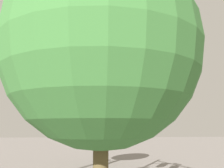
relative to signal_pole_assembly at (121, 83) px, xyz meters
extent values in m
cylinder|color=black|center=(-1.76, -0.60, -1.47)|extent=(0.20, 0.20, 6.53)
cylinder|color=black|center=(0.49, 0.14, 1.34)|extent=(4.53, 1.61, 0.14)
cylinder|color=black|center=(-0.75, -0.27, 0.84)|extent=(2.08, 0.75, 1.07)
cube|color=yellow|center=(-0.48, -0.18, 0.59)|extent=(0.41, 0.44, 1.10)
cube|color=black|center=(-0.42, -0.37, 0.59)|extent=(0.43, 0.17, 1.22)
sphere|color=maroon|center=(-0.53, 0.01, 0.93)|extent=(0.22, 0.22, 0.22)
cylinder|color=yellow|center=(-0.55, 0.07, 0.98)|extent=(0.26, 0.20, 0.23)
sphere|color=#FFFC14|center=(-0.53, 0.01, 0.59)|extent=(0.22, 0.22, 0.22)
cylinder|color=yellow|center=(-0.55, 0.07, 0.64)|extent=(0.26, 0.20, 0.23)
sphere|color=#0B621E|center=(-0.53, 0.01, 0.25)|extent=(0.22, 0.22, 0.22)
cylinder|color=yellow|center=(-0.55, 0.07, 0.30)|extent=(0.26, 0.20, 0.23)
cube|color=yellow|center=(0.81, 0.24, 0.59)|extent=(0.42, 0.44, 1.10)
cube|color=black|center=(0.87, 0.05, 0.59)|extent=(0.43, 0.18, 1.22)
sphere|color=maroon|center=(0.74, 0.43, 0.93)|extent=(0.22, 0.22, 0.22)
cylinder|color=yellow|center=(0.72, 0.49, 0.98)|extent=(0.26, 0.21, 0.23)
sphere|color=#FFFC14|center=(0.74, 0.43, 0.59)|extent=(0.22, 0.22, 0.22)
cylinder|color=yellow|center=(0.72, 0.49, 0.64)|extent=(0.26, 0.21, 0.23)
sphere|color=#0B621E|center=(0.74, 0.43, 0.25)|extent=(0.22, 0.22, 0.22)
cylinder|color=yellow|center=(0.72, 0.49, 0.30)|extent=(0.26, 0.21, 0.23)
cube|color=yellow|center=(2.09, 0.66, 0.59)|extent=(0.42, 0.45, 1.10)
cube|color=black|center=(2.16, 0.48, 0.59)|extent=(0.43, 0.19, 1.22)
sphere|color=maroon|center=(2.02, 0.85, 0.93)|extent=(0.22, 0.22, 0.22)
cylinder|color=yellow|center=(2.00, 0.91, 0.98)|extent=(0.27, 0.21, 0.23)
sphere|color=#FFFC14|center=(2.02, 0.85, 0.59)|extent=(0.22, 0.22, 0.22)
cylinder|color=yellow|center=(2.00, 0.91, 0.64)|extent=(0.27, 0.21, 0.23)
sphere|color=#0B621E|center=(2.02, 0.85, 0.25)|extent=(0.22, 0.22, 0.22)
cylinder|color=yellow|center=(2.00, 0.91, 0.30)|extent=(0.27, 0.21, 0.23)
cube|color=white|center=(0.71, 0.21, 1.64)|extent=(0.90, 0.31, 0.26)
cube|color=#186C2D|center=(0.71, 0.21, 1.64)|extent=(0.86, 0.31, 0.22)
cube|color=white|center=(-1.76, -0.60, -0.96)|extent=(0.31, 0.90, 0.26)
cube|color=#117735|center=(-1.76, -0.60, -0.96)|extent=(0.31, 0.86, 0.22)
sphere|color=#376E32|center=(5.11, -1.11, -0.09)|extent=(4.77, 4.77, 4.77)
cylinder|color=brown|center=(-8.76, -0.38, -3.53)|extent=(0.33, 0.33, 2.41)
sphere|color=#25551A|center=(-8.76, -0.38, -0.96)|extent=(3.20, 3.20, 3.20)
camera|label=1|loc=(11.21, -1.37, -1.92)|focal=41.72mm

